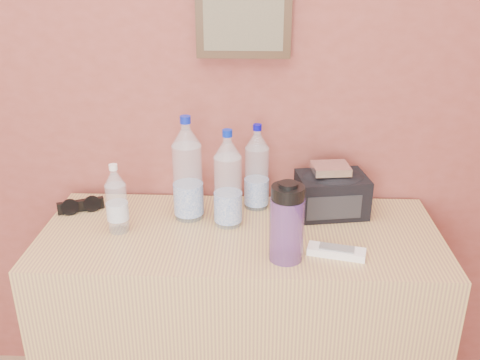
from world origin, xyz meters
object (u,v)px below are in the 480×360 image
Objects in this scene: pet_large_b at (257,171)px; sunglasses at (81,206)px; toiletry_bag at (332,192)px; pet_large_c at (188,174)px; ac_remote at (336,252)px; pet_small at (117,202)px; dresser at (240,332)px; foil_packet at (331,168)px; nalgene_bottle at (287,222)px; pet_large_d at (228,184)px.

pet_large_b is 0.61m from sunglasses.
pet_large_b is 0.26m from toiletry_bag.
pet_large_c is 0.53m from ac_remote.
dresser is at bearing 1.31° from pet_small.
foil_packet is (0.00, 0.27, 0.15)m from ac_remote.
nalgene_bottle is at bearing -117.53° from foil_packet.
pet_large_d is 0.27m from nalgene_bottle.
ac_remote is 0.28m from toiletry_bag.
pet_large_b is 1.78× the size of ac_remote.
sunglasses is (-0.54, 0.12, 0.41)m from dresser.
pet_large_d is (0.13, -0.04, -0.01)m from pet_large_c.
pet_large_b is at bearing 55.71° from pet_large_d.
pet_large_c reaches higher than pet_large_b.
pet_large_d is 0.34m from foil_packet.
toiletry_bag is at bearing 15.39° from pet_large_d.
nalgene_bottle is (0.09, -0.33, -0.01)m from pet_large_b.
toiletry_bag is (0.34, 0.09, -0.06)m from pet_large_d.
toiletry_bag is (0.16, 0.30, -0.04)m from nalgene_bottle.
ac_remote is 0.74× the size of toiletry_bag.
pet_large_b is 0.47m from pet_small.
dresser is 10.72× the size of foil_packet.
sunglasses is 0.69× the size of toiletry_bag.
pet_large_b reaches higher than dresser.
pet_large_c reaches higher than foil_packet.
sunglasses is 0.87m from ac_remote.
toiletry_bag is at bearing 25.86° from dresser.
nalgene_bottle reaches higher than sunglasses.
pet_large_d is 0.35m from pet_small.
foil_packet is at bearing 5.35° from pet_large_c.
ac_remote is (0.83, -0.25, -0.01)m from sunglasses.
pet_large_d reaches higher than nalgene_bottle.
dresser is 3.94× the size of pet_large_d.
pet_small is at bearing 164.41° from nalgene_bottle.
pet_small reaches higher than dresser.
ac_remote is at bearing -24.56° from dresser.
pet_large_b is 0.16m from pet_large_d.
pet_large_b is at bearing 140.47° from ac_remote.
pet_large_c is 0.40m from sunglasses.
nalgene_bottle is at bearing -38.63° from pet_large_c.
pet_small is at bearing -177.00° from ac_remote.
pet_large_b is 0.85× the size of pet_large_c.
foil_packet reaches higher than dresser.
toiletry_bag is (0.47, 0.05, -0.08)m from pet_large_c.
pet_large_d is (-0.04, 0.05, 0.53)m from dresser.
dresser is at bearing -154.54° from foil_packet.
pet_large_c is 1.09× the size of pet_large_d.
pet_large_d is 1.43× the size of toiletry_bag.
dresser is at bearing -51.60° from pet_large_d.
pet_large_d is at bearing 130.94° from nalgene_bottle.
pet_large_d is at bearing 164.18° from ac_remote.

